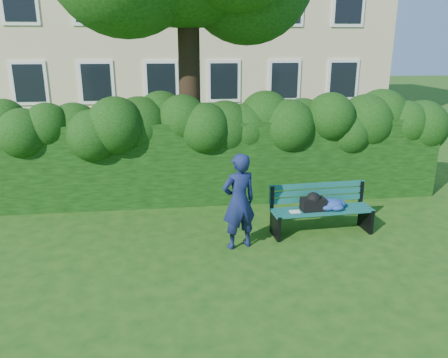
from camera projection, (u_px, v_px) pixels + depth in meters
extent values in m
plane|color=#1B4712|center=(228.00, 239.00, 7.86)|extent=(80.00, 80.00, 0.00)
cube|color=white|center=(29.00, 83.00, 15.99)|extent=(1.30, 0.08, 1.60)
cube|color=black|center=(29.00, 83.00, 15.96)|extent=(1.05, 0.04, 1.35)
cube|color=white|center=(96.00, 82.00, 16.29)|extent=(1.30, 0.08, 1.60)
cube|color=black|center=(96.00, 82.00, 16.25)|extent=(1.05, 0.04, 1.35)
cube|color=white|center=(161.00, 82.00, 16.58)|extent=(1.30, 0.08, 1.60)
cube|color=black|center=(161.00, 82.00, 16.54)|extent=(1.05, 0.04, 1.35)
cube|color=white|center=(224.00, 81.00, 16.87)|extent=(1.30, 0.08, 1.60)
cube|color=black|center=(224.00, 81.00, 16.83)|extent=(1.05, 0.04, 1.35)
cube|color=white|center=(284.00, 80.00, 17.17)|extent=(1.30, 0.08, 1.60)
cube|color=black|center=(284.00, 80.00, 17.13)|extent=(1.05, 0.04, 1.35)
cube|color=white|center=(343.00, 80.00, 17.46)|extent=(1.30, 0.08, 1.60)
cube|color=black|center=(343.00, 80.00, 17.42)|extent=(1.05, 0.04, 1.35)
cube|color=white|center=(19.00, 1.00, 15.17)|extent=(1.30, 0.08, 1.60)
cube|color=black|center=(18.00, 1.00, 15.13)|extent=(1.05, 0.04, 1.35)
cube|color=white|center=(90.00, 2.00, 15.46)|extent=(1.30, 0.08, 1.60)
cube|color=black|center=(89.00, 2.00, 15.42)|extent=(1.05, 0.04, 1.35)
cube|color=white|center=(158.00, 3.00, 15.75)|extent=(1.30, 0.08, 1.60)
cube|color=black|center=(158.00, 3.00, 15.72)|extent=(1.05, 0.04, 1.35)
cube|color=white|center=(224.00, 3.00, 16.05)|extent=(1.30, 0.08, 1.60)
cube|color=black|center=(224.00, 3.00, 16.01)|extent=(1.05, 0.04, 1.35)
cube|color=white|center=(287.00, 4.00, 16.34)|extent=(1.30, 0.08, 1.60)
cube|color=black|center=(288.00, 4.00, 16.30)|extent=(1.05, 0.04, 1.35)
cube|color=white|center=(348.00, 5.00, 16.63)|extent=(1.30, 0.08, 1.60)
cube|color=black|center=(349.00, 5.00, 16.59)|extent=(1.05, 0.04, 1.35)
cube|color=black|center=(215.00, 160.00, 9.68)|extent=(10.00, 1.00, 1.80)
cylinder|color=black|center=(190.00, 82.00, 9.31)|extent=(0.45, 0.45, 5.16)
cube|color=#0E4546|center=(326.00, 214.00, 7.82)|extent=(1.87, 0.20, 0.04)
cube|color=#0E4546|center=(323.00, 211.00, 7.93)|extent=(1.87, 0.20, 0.04)
cube|color=#0E4546|center=(321.00, 209.00, 8.04)|extent=(1.87, 0.20, 0.04)
cube|color=#0E4546|center=(318.00, 207.00, 8.16)|extent=(1.87, 0.20, 0.04)
cube|color=#0E4546|center=(317.00, 199.00, 8.19)|extent=(1.87, 0.13, 0.10)
cube|color=#0E4546|center=(317.00, 192.00, 8.16)|extent=(1.87, 0.13, 0.10)
cube|color=#0E4546|center=(318.00, 185.00, 8.13)|extent=(1.87, 0.13, 0.10)
cube|color=black|center=(275.00, 225.00, 7.90)|extent=(0.09, 0.50, 0.44)
cube|color=black|center=(272.00, 198.00, 8.02)|extent=(0.06, 0.06, 0.45)
cube|color=black|center=(277.00, 215.00, 7.79)|extent=(0.08, 0.42, 0.05)
cube|color=black|center=(366.00, 219.00, 8.21)|extent=(0.09, 0.50, 0.44)
cube|color=black|center=(361.00, 193.00, 8.32)|extent=(0.06, 0.06, 0.45)
cube|color=black|center=(368.00, 209.00, 8.09)|extent=(0.08, 0.42, 0.05)
cube|color=white|center=(295.00, 212.00, 7.84)|extent=(0.19, 0.14, 0.02)
cube|color=black|center=(313.00, 204.00, 7.92)|extent=(0.44, 0.27, 0.22)
imported|color=#161F4F|center=(239.00, 201.00, 7.32)|extent=(0.70, 0.56, 1.67)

